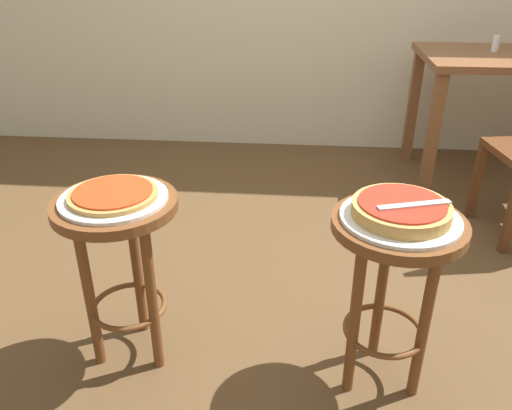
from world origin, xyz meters
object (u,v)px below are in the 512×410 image
(stool_middle, at_px, (120,242))
(dining_table, at_px, (501,78))
(stool_foreground, at_px, (393,264))
(serving_plate_foreground, at_px, (400,218))
(pizza_server_knife, at_px, (414,205))
(serving_plate_middle, at_px, (114,198))
(pizza_middle, at_px, (113,194))
(pizza_foreground, at_px, (401,209))
(condiment_shaker, at_px, (496,43))

(stool_middle, bearing_deg, dining_table, 44.20)
(stool_foreground, xyz_separation_m, stool_middle, (-0.88, 0.05, 0.00))
(serving_plate_foreground, height_order, pizza_server_knife, pizza_server_knife)
(serving_plate_middle, bearing_deg, pizza_middle, 0.00)
(stool_foreground, relative_size, serving_plate_foreground, 1.77)
(pizza_foreground, bearing_deg, condiment_shaker, 66.02)
(serving_plate_middle, xyz_separation_m, pizza_server_knife, (0.91, -0.07, 0.06))
(serving_plate_middle, height_order, pizza_middle, pizza_middle)
(dining_table, relative_size, condiment_shaker, 10.40)
(pizza_foreground, xyz_separation_m, condiment_shaker, (0.80, 1.80, 0.16))
(serving_plate_foreground, bearing_deg, condiment_shaker, 66.02)
(serving_plate_foreground, height_order, pizza_foreground, pizza_foreground)
(condiment_shaker, bearing_deg, stool_middle, -133.82)
(stool_foreground, distance_m, serving_plate_middle, 0.89)
(pizza_middle, xyz_separation_m, pizza_server_knife, (0.91, -0.07, 0.04))
(stool_middle, distance_m, condiment_shaker, 2.44)
(serving_plate_middle, xyz_separation_m, dining_table, (1.71, 1.67, 0.01))
(pizza_middle, bearing_deg, pizza_foreground, -3.34)
(dining_table, bearing_deg, pizza_server_knife, -114.96)
(condiment_shaker, relative_size, pizza_server_knife, 0.40)
(stool_middle, height_order, dining_table, dining_table)
(pizza_server_knife, bearing_deg, stool_middle, 159.15)
(pizza_foreground, height_order, condiment_shaker, condiment_shaker)
(stool_foreground, height_order, serving_plate_middle, serving_plate_middle)
(stool_foreground, bearing_deg, pizza_server_knife, -33.69)
(dining_table, height_order, pizza_server_knife, dining_table)
(pizza_foreground, relative_size, dining_table, 0.31)
(stool_foreground, distance_m, dining_table, 1.92)
(stool_middle, xyz_separation_m, dining_table, (1.71, 1.67, 0.17))
(pizza_middle, bearing_deg, pizza_server_knife, -4.49)
(serving_plate_foreground, height_order, stool_middle, serving_plate_foreground)
(pizza_foreground, relative_size, stool_middle, 0.46)
(stool_foreground, bearing_deg, dining_table, 63.97)
(serving_plate_middle, relative_size, pizza_middle, 1.21)
(serving_plate_middle, height_order, pizza_server_knife, pizza_server_knife)
(serving_plate_foreground, bearing_deg, pizza_server_knife, -33.69)
(serving_plate_foreground, distance_m, dining_table, 1.91)
(stool_middle, bearing_deg, pizza_server_knife, -4.49)
(serving_plate_middle, bearing_deg, pizza_server_knife, -4.49)
(serving_plate_foreground, height_order, serving_plate_middle, same)
(serving_plate_foreground, distance_m, pizza_server_knife, 0.07)
(serving_plate_foreground, distance_m, stool_middle, 0.89)
(dining_table, distance_m, condiment_shaker, 0.20)
(stool_middle, xyz_separation_m, pizza_middle, (0.00, 0.00, 0.18))
(pizza_foreground, distance_m, stool_middle, 0.90)
(serving_plate_foreground, height_order, pizza_middle, pizza_middle)
(serving_plate_foreground, xyz_separation_m, serving_plate_middle, (-0.88, 0.05, 0.00))
(serving_plate_middle, distance_m, condiment_shaker, 2.42)
(stool_middle, distance_m, pizza_middle, 0.18)
(stool_foreground, relative_size, dining_table, 0.68)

